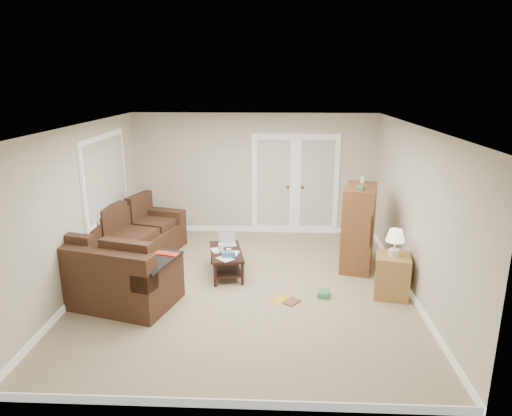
{
  "coord_description": "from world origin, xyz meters",
  "views": [
    {
      "loc": [
        0.45,
        -6.53,
        3.13
      ],
      "look_at": [
        0.13,
        0.68,
        1.1
      ],
      "focal_mm": 32.0,
      "sensor_mm": 36.0,
      "label": 1
    }
  ],
  "objects_px": {
    "sectional_sofa": "(119,257)",
    "side_cabinet": "(392,272)",
    "coffee_table": "(226,261)",
    "tv_armoire": "(358,227)"
  },
  "relations": [
    {
      "from": "coffee_table",
      "to": "tv_armoire",
      "type": "xyz_separation_m",
      "value": [
        2.22,
        0.39,
        0.5
      ]
    },
    {
      "from": "tv_armoire",
      "to": "side_cabinet",
      "type": "bearing_deg",
      "value": -58.08
    },
    {
      "from": "sectional_sofa",
      "to": "tv_armoire",
      "type": "bearing_deg",
      "value": 25.55
    },
    {
      "from": "coffee_table",
      "to": "side_cabinet",
      "type": "bearing_deg",
      "value": -26.26
    },
    {
      "from": "coffee_table",
      "to": "tv_armoire",
      "type": "distance_m",
      "value": 2.31
    },
    {
      "from": "sectional_sofa",
      "to": "side_cabinet",
      "type": "xyz_separation_m",
      "value": [
        4.27,
        -0.43,
        0.01
      ]
    },
    {
      "from": "tv_armoire",
      "to": "side_cabinet",
      "type": "xyz_separation_m",
      "value": [
        0.34,
        -1.09,
        -0.35
      ]
    },
    {
      "from": "coffee_table",
      "to": "side_cabinet",
      "type": "height_order",
      "value": "side_cabinet"
    },
    {
      "from": "side_cabinet",
      "to": "coffee_table",
      "type": "bearing_deg",
      "value": 176.45
    },
    {
      "from": "sectional_sofa",
      "to": "side_cabinet",
      "type": "bearing_deg",
      "value": 10.26
    }
  ]
}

